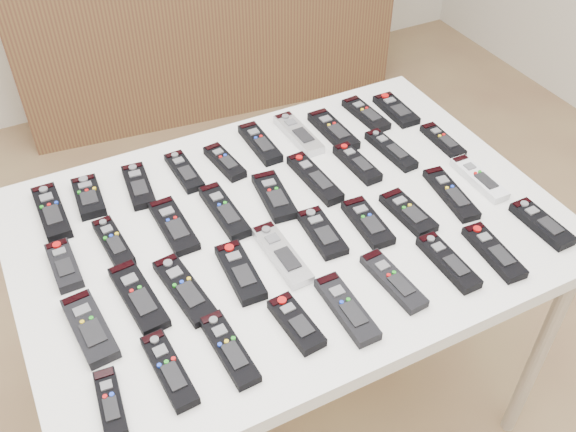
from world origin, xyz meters
name	(u,v)px	position (x,y,z in m)	size (l,w,h in m)	color
ground	(315,391)	(0.00, 0.00, 0.00)	(4.00, 4.00, 0.00)	#865D44
table	(288,240)	(-0.09, 0.00, 0.72)	(1.25, 0.88, 0.78)	white
sideboard	(206,17)	(0.37, 1.78, 0.45)	(1.80, 0.38, 0.90)	#532F21
remote_0	(52,212)	(-0.58, 0.28, 0.79)	(0.06, 0.20, 0.02)	black
remote_1	(89,197)	(-0.49, 0.30, 0.79)	(0.06, 0.14, 0.02)	black
remote_2	(138,186)	(-0.37, 0.28, 0.79)	(0.06, 0.16, 0.02)	black
remote_3	(184,171)	(-0.25, 0.29, 0.79)	(0.05, 0.16, 0.02)	black
remote_4	(225,162)	(-0.14, 0.27, 0.79)	(0.05, 0.15, 0.02)	black
remote_5	(260,143)	(-0.03, 0.31, 0.79)	(0.05, 0.18, 0.02)	black
remote_6	(298,134)	(0.09, 0.30, 0.79)	(0.05, 0.19, 0.02)	#B7B7BC
remote_7	(333,130)	(0.18, 0.27, 0.79)	(0.06, 0.19, 0.02)	black
remote_8	(366,114)	(0.31, 0.30, 0.79)	(0.05, 0.17, 0.02)	black
remote_9	(396,110)	(0.40, 0.28, 0.79)	(0.06, 0.16, 0.02)	black
remote_10	(64,265)	(-0.60, 0.09, 0.79)	(0.05, 0.14, 0.02)	black
remote_11	(113,243)	(-0.48, 0.11, 0.79)	(0.05, 0.16, 0.02)	black
remote_12	(174,226)	(-0.34, 0.11, 0.79)	(0.06, 0.19, 0.02)	black
remote_13	(224,211)	(-0.22, 0.10, 0.79)	(0.05, 0.19, 0.02)	black
remote_14	(274,196)	(-0.09, 0.09, 0.79)	(0.06, 0.17, 0.02)	black
remote_15	(315,178)	(0.03, 0.11, 0.79)	(0.05, 0.20, 0.02)	black
remote_16	(357,163)	(0.16, 0.11, 0.79)	(0.05, 0.16, 0.02)	black
remote_17	(391,150)	(0.27, 0.12, 0.79)	(0.04, 0.18, 0.02)	black
remote_18	(443,141)	(0.42, 0.10, 0.79)	(0.04, 0.15, 0.02)	black
remote_19	(90,328)	(-0.59, -0.10, 0.79)	(0.06, 0.18, 0.02)	black
remote_20	(139,297)	(-0.48, -0.07, 0.79)	(0.06, 0.20, 0.02)	black
remote_21	(185,289)	(-0.39, -0.09, 0.79)	(0.06, 0.20, 0.02)	black
remote_22	(240,272)	(-0.26, -0.10, 0.79)	(0.06, 0.17, 0.02)	black
remote_23	(282,254)	(-0.16, -0.09, 0.79)	(0.05, 0.20, 0.02)	#B7B7BC
remote_24	(322,233)	(-0.05, -0.07, 0.79)	(0.06, 0.16, 0.02)	black
remote_25	(368,222)	(0.07, -0.09, 0.79)	(0.06, 0.16, 0.02)	black
remote_26	(408,213)	(0.17, -0.10, 0.79)	(0.06, 0.16, 0.02)	black
remote_27	(451,194)	(0.30, -0.10, 0.79)	(0.05, 0.19, 0.02)	black
remote_28	(479,179)	(0.40, -0.08, 0.79)	(0.05, 0.18, 0.02)	silver
remote_29	(110,403)	(-0.60, -0.28, 0.79)	(0.04, 0.14, 0.02)	black
remote_30	(169,370)	(-0.48, -0.27, 0.79)	(0.05, 0.18, 0.02)	black
remote_31	(229,349)	(-0.36, -0.27, 0.79)	(0.05, 0.18, 0.02)	black
remote_32	(296,323)	(-0.22, -0.28, 0.79)	(0.05, 0.14, 0.02)	black
remote_33	(347,309)	(-0.11, -0.29, 0.79)	(0.05, 0.18, 0.02)	black
remote_34	(393,281)	(0.02, -0.27, 0.79)	(0.05, 0.18, 0.02)	black
remote_35	(448,262)	(0.15, -0.28, 0.79)	(0.05, 0.17, 0.02)	black
remote_36	(494,252)	(0.26, -0.30, 0.79)	(0.05, 0.17, 0.02)	black
remote_37	(542,224)	(0.42, -0.28, 0.79)	(0.05, 0.16, 0.02)	black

